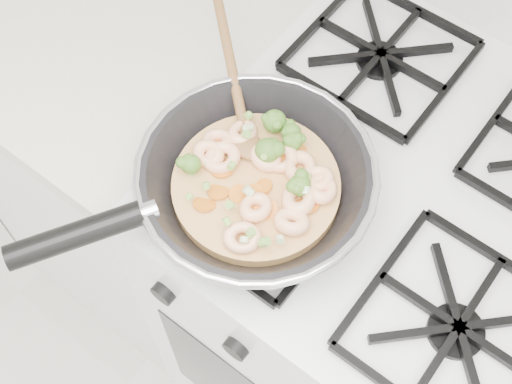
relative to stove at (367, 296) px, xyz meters
The scene contains 3 objects.
stove is the anchor object (origin of this frame).
counter_left 0.80m from the stove, behind, with size 1.00×0.60×0.90m.
skillet 0.54m from the stove, 134.80° to the right, with size 0.39×0.48×0.10m.
Camera 1 is at (0.11, 1.20, 1.72)m, focal length 48.44 mm.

